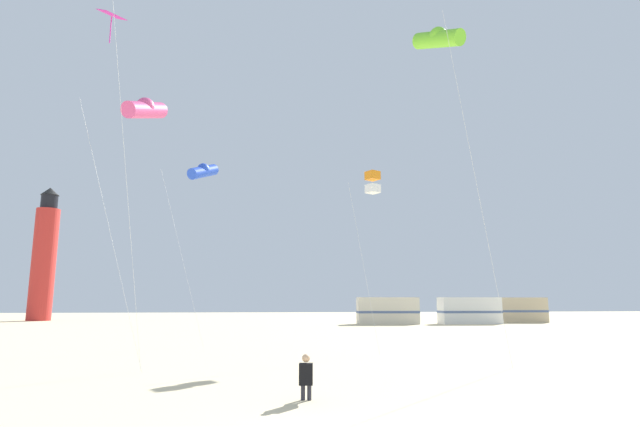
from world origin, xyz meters
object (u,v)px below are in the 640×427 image
Objects in this scene: kite_tube_blue at (203,171)px; lighthouse_distant at (44,257)px; rv_van_white at (469,311)px; kite_tube_rainbow at (145,109)px; rv_van_tan at (516,310)px; kite_box_orange at (373,183)px; kite_flyer_standing at (306,376)px; kite_tube_lime at (438,38)px; rv_van_cream at (388,311)px; kite_diamond_magenta at (113,31)px.

lighthouse_distant is (-23.66, 35.78, -2.58)m from kite_tube_blue.
rv_van_white is (25.96, 21.97, -9.03)m from kite_tube_blue.
kite_tube_rainbow is 1.68× the size of rv_van_tan.
kite_tube_rainbow is 43.09m from rv_van_white.
kite_tube_blue is 1.22× the size of kite_box_orange.
kite_flyer_standing is 0.18× the size of rv_van_tan.
lighthouse_distant is at bearing 123.48° from kite_tube_blue.
kite_tube_lime is 1.27× the size of kite_tube_rainbow.
kite_box_orange reaches higher than rv_van_cream.
lighthouse_distant is at bearing 164.95° from rv_van_cream.
kite_tube_lime is (6.08, 6.11, 12.81)m from kite_flyer_standing.
rv_van_white is (20.99, 40.08, 0.78)m from kite_flyer_standing.
rv_van_cream is at bearing 178.16° from rv_van_white.
kite_tube_blue is at bearing 83.13° from kite_tube_rainbow.
kite_tube_lime is 2.14× the size of rv_van_tan.
kite_tube_rainbow is at bearing 171.75° from kite_tube_lime.
kite_box_orange is at bearing -122.34° from rv_van_tan.
kite_tube_blue is at bearing -139.15° from rv_van_white.
rv_van_cream is (7.67, 28.48, -7.11)m from kite_box_orange.
kite_tube_blue is at bearing -138.07° from rv_van_tan.
kite_diamond_magenta is 52.30m from rv_van_tan.
kite_tube_lime is at bearing -74.29° from kite_box_orange.
rv_van_cream and rv_van_tan have the same top height.
kite_flyer_standing is at bearing -40.12° from kite_diamond_magenta.
kite_diamond_magenta is at bearing -152.72° from kite_box_orange.
kite_diamond_magenta reaches higher than kite_tube_rainbow.
lighthouse_distant is (-21.48, 47.87, -5.03)m from kite_diamond_magenta.
kite_tube_lime is 36.89m from rv_van_cream.
kite_diamond_magenta is at bearing -179.59° from kite_tube_lime.
kite_diamond_magenta is at bearing -65.83° from lighthouse_distant.
kite_tube_rainbow reaches higher than kite_flyer_standing.
kite_tube_blue is 0.66× the size of lighthouse_distant.
kite_tube_lime is at bearing 0.41° from kite_diamond_magenta.
lighthouse_distant reaches higher than rv_van_cream.
rv_van_tan is at bearing 12.66° from rv_van_cream.
kite_tube_blue reaches higher than kite_box_orange.
kite_tube_blue reaches higher than rv_van_cream.
kite_tube_rainbow is 11.55m from kite_box_orange.
kite_box_orange is at bearing 21.06° from kite_tube_rainbow.
kite_diamond_magenta is at bearing -115.99° from rv_van_cream.
lighthouse_distant is 2.60× the size of rv_van_white.
kite_tube_lime is at bearing -128.59° from kite_flyer_standing.
kite_tube_lime is 0.84× the size of lighthouse_distant.
kite_diamond_magenta is at bearing -128.94° from rv_van_white.
lighthouse_distant reaches higher than kite_diamond_magenta.
kite_tube_lime is 44.60m from rv_van_tan.
rv_van_tan is (34.10, 35.21, -9.04)m from kite_tube_rainbow.
kite_flyer_standing is 51.35m from rv_van_tan.
kite_tube_rainbow is 38.43m from rv_van_cream.
kite_diamond_magenta reaches higher than rv_van_cream.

